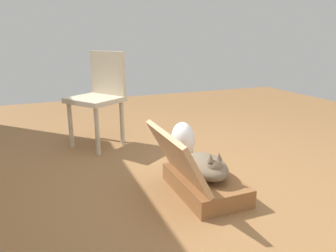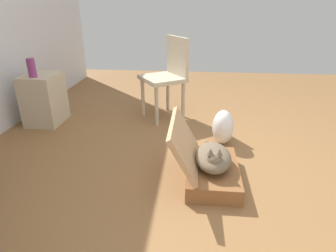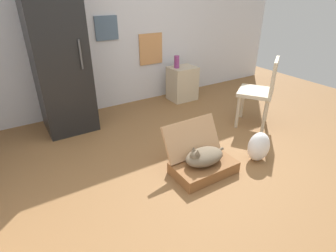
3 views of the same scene
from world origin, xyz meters
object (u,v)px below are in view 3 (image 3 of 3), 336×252
object	(u,v)px
cat	(204,156)
chair	(261,89)
plastic_bag_white	(259,147)
vase_tall	(177,62)
suitcase_base	(204,168)
refrigerator	(59,59)
side_table	(182,83)

from	to	relation	value
cat	chair	world-z (taller)	chair
plastic_bag_white	vase_tall	world-z (taller)	vase_tall
cat	plastic_bag_white	bearing A→B (deg)	-10.84
suitcase_base	refrigerator	size ratio (longest dim) A/B	0.34
vase_tall	chair	world-z (taller)	chair
cat	refrigerator	distance (m)	2.21
refrigerator	suitcase_base	bearing A→B (deg)	-63.62
suitcase_base	side_table	distance (m)	2.19
vase_tall	side_table	bearing A→B (deg)	-7.32
suitcase_base	plastic_bag_white	bearing A→B (deg)	-10.95
plastic_bag_white	side_table	distance (m)	2.08
cat	chair	xyz separation A→B (m)	(1.38, 0.49, 0.33)
side_table	chair	distance (m)	1.48
refrigerator	side_table	xyz separation A→B (m)	(1.97, 0.05, -0.68)
cat	chair	size ratio (longest dim) A/B	0.54
refrigerator	chair	size ratio (longest dim) A/B	2.00
refrigerator	chair	bearing A→B (deg)	-30.88
vase_tall	chair	bearing A→B (deg)	-72.93
side_table	suitcase_base	bearing A→B (deg)	-118.50
refrigerator	side_table	bearing A→B (deg)	1.46
vase_tall	cat	bearing A→B (deg)	-115.87
cat	refrigerator	size ratio (longest dim) A/B	0.27
side_table	refrigerator	bearing A→B (deg)	-178.54
cat	suitcase_base	bearing A→B (deg)	-2.51
side_table	vase_tall	distance (m)	0.41
suitcase_base	side_table	size ratio (longest dim) A/B	1.15
chair	plastic_bag_white	bearing A→B (deg)	7.93
cat	side_table	bearing A→B (deg)	61.28
cat	side_table	size ratio (longest dim) A/B	0.90
suitcase_base	refrigerator	distance (m)	2.27
plastic_bag_white	refrigerator	size ratio (longest dim) A/B	0.18
side_table	cat	bearing A→B (deg)	-118.72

